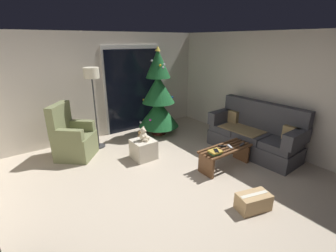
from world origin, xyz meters
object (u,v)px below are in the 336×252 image
object	(u,v)px
couch	(255,135)
coffee_table	(225,154)
remote_graphite	(242,144)
ottoman	(144,149)
book_stack	(215,152)
floor_lamp	(92,81)
remote_silver	(230,147)
teddy_bear_cream	(144,135)
cell_phone	(216,150)
teddy_bear_honey_by_tree	(141,137)
cardboard_box_taped_mid_floor	(253,202)
remote_black	(222,146)
christmas_tree	(158,97)
armchair	(73,139)

from	to	relation	value
couch	coffee_table	world-z (taller)	couch
remote_graphite	ottoman	world-z (taller)	remote_graphite
book_stack	floor_lamp	distance (m)	2.90
remote_silver	teddy_bear_cream	bearing A→B (deg)	154.71
couch	cell_phone	world-z (taller)	couch
coffee_table	teddy_bear_honey_by_tree	bearing A→B (deg)	108.47
remote_graphite	teddy_bear_cream	bearing A→B (deg)	31.16
cardboard_box_taped_mid_floor	couch	bearing A→B (deg)	35.74
coffee_table	remote_black	world-z (taller)	remote_black
remote_black	floor_lamp	world-z (taller)	floor_lamp
couch	teddy_bear_cream	bearing A→B (deg)	151.53
christmas_tree	remote_black	bearing A→B (deg)	-89.31
cardboard_box_taped_mid_floor	cell_phone	bearing A→B (deg)	76.47
teddy_bear_cream	teddy_bear_honey_by_tree	world-z (taller)	teddy_bear_cream
remote_silver	book_stack	world-z (taller)	book_stack
remote_graphite	remote_silver	xyz separation A→B (m)	(-0.27, 0.07, 0.00)
couch	cell_phone	distance (m)	1.40
remote_silver	cell_phone	xyz separation A→B (m)	(-0.44, -0.06, 0.06)
remote_graphite	teddy_bear_cream	xyz separation A→B (m)	(-1.41, 1.32, 0.10)
floor_lamp	teddy_bear_honey_by_tree	xyz separation A→B (m)	(0.94, -0.29, -1.38)
couch	remote_black	bearing A→B (deg)	-178.87
teddy_bear_cream	remote_graphite	bearing A→B (deg)	-43.23
remote_black	christmas_tree	bearing A→B (deg)	-132.76
cell_phone	ottoman	xyz separation A→B (m)	(-0.71, 1.32, -0.29)
coffee_table	book_stack	size ratio (longest dim) A/B	4.84
book_stack	christmas_tree	distance (m)	2.35
floor_lamp	teddy_bear_honey_by_tree	world-z (taller)	floor_lamp
remote_black	remote_silver	world-z (taller)	same
ottoman	christmas_tree	bearing A→B (deg)	43.52
floor_lamp	couch	bearing A→B (deg)	-40.12
cell_phone	teddy_bear_cream	distance (m)	1.49
remote_black	armchair	size ratio (longest dim) A/B	0.14
remote_graphite	floor_lamp	bearing A→B (deg)	23.47
remote_black	christmas_tree	xyz separation A→B (m)	(-0.03, 2.13, 0.54)
remote_silver	teddy_bear_honey_by_tree	world-z (taller)	remote_silver
remote_silver	ottoman	world-z (taller)	remote_silver
ottoman	coffee_table	bearing A→B (deg)	-49.08
couch	teddy_bear_honey_by_tree	xyz separation A→B (m)	(-1.70, 1.94, -0.28)
book_stack	cardboard_box_taped_mid_floor	world-z (taller)	book_stack
cell_phone	christmas_tree	distance (m)	2.36
remote_graphite	book_stack	bearing A→B (deg)	72.02
remote_silver	book_stack	distance (m)	0.44
cell_phone	christmas_tree	bearing A→B (deg)	114.35
remote_silver	teddy_bear_honey_by_tree	xyz separation A→B (m)	(-0.76, 2.06, -0.30)
ottoman	armchair	bearing A→B (deg)	141.53
remote_black	teddy_bear_honey_by_tree	bearing A→B (deg)	-114.88
cell_phone	teddy_bear_honey_by_tree	size ratio (longest dim) A/B	0.50
cell_phone	cardboard_box_taped_mid_floor	world-z (taller)	cell_phone
christmas_tree	teddy_bear_honey_by_tree	distance (m)	1.07
ottoman	couch	bearing A→B (deg)	-28.56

